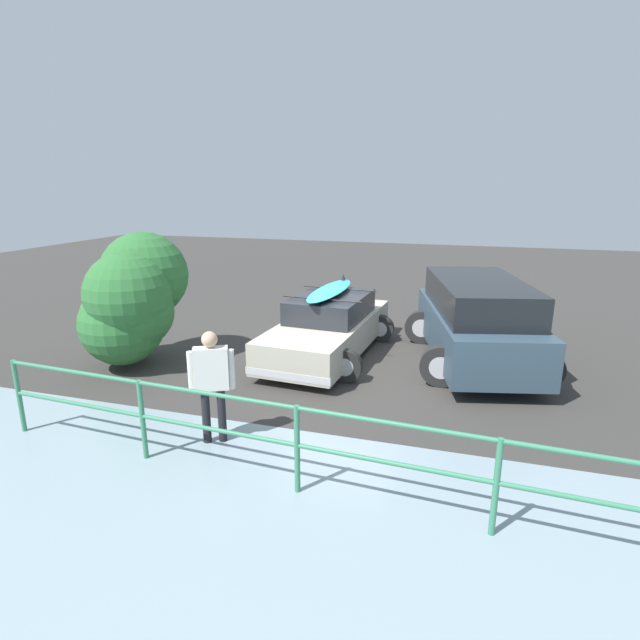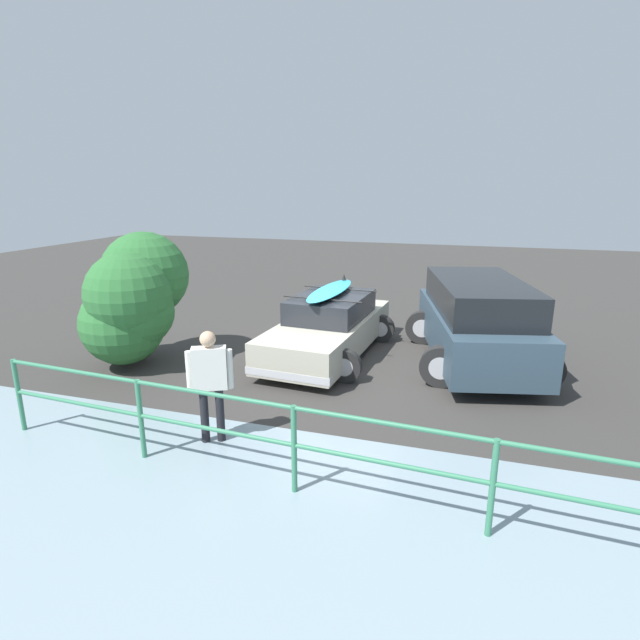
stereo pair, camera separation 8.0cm
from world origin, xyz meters
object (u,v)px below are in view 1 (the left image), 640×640
object	(u,v)px
sedan_car	(329,327)
person_bystander	(212,377)
bush_near_left	(132,302)
suv_car	(476,321)

from	to	relation	value
sedan_car	person_bystander	distance (m)	4.27
person_bystander	bush_near_left	xyz separation A→B (m)	(3.06, -2.39, 0.34)
suv_car	person_bystander	xyz separation A→B (m)	(3.63, 4.58, 0.09)
sedan_car	person_bystander	size ratio (longest dim) A/B	2.67
sedan_car	suv_car	bearing A→B (deg)	-173.43
sedan_car	suv_car	xyz separation A→B (m)	(-3.09, -0.36, 0.29)
suv_car	person_bystander	size ratio (longest dim) A/B	2.80
sedan_car	bush_near_left	distance (m)	4.10
sedan_car	bush_near_left	xyz separation A→B (m)	(3.60, 1.83, 0.72)
sedan_car	suv_car	world-z (taller)	suv_car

